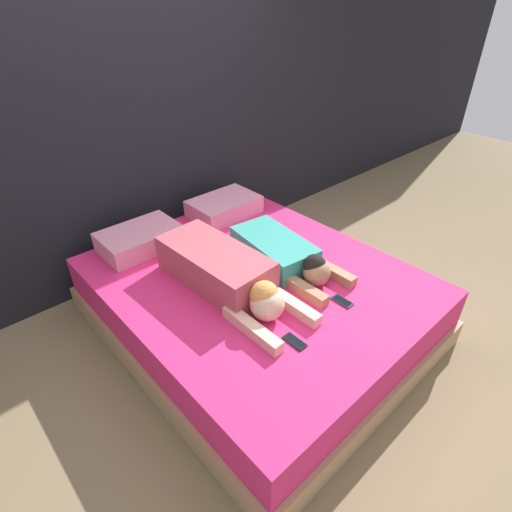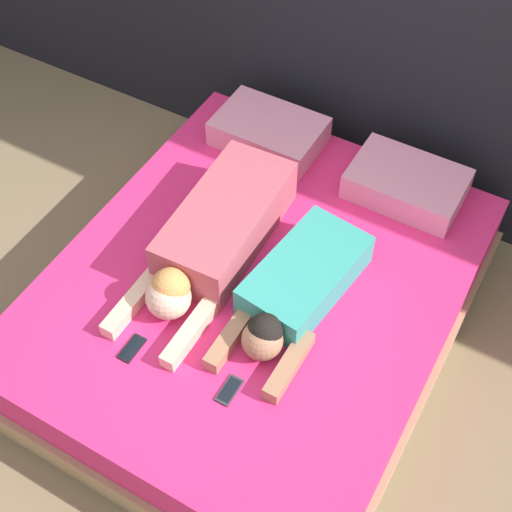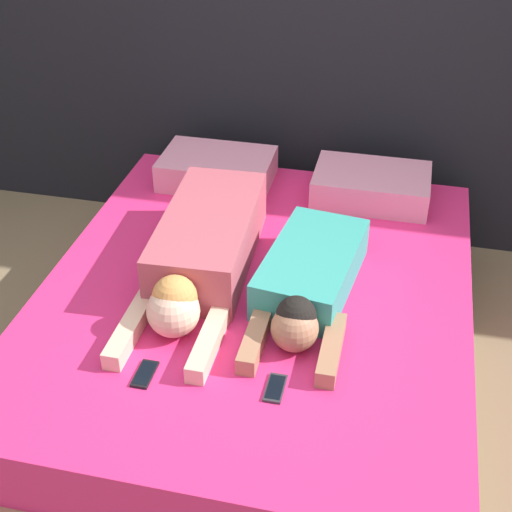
# 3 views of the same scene
# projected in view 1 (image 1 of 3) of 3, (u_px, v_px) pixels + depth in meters

# --- Properties ---
(ground_plane) EXTENTS (12.00, 12.00, 0.00)m
(ground_plane) POSITION_uv_depth(u_px,v_px,m) (256.00, 324.00, 2.93)
(ground_plane) COLOR #7F6B4C
(wall_back) EXTENTS (12.00, 0.06, 2.60)m
(wall_back) POSITION_uv_depth(u_px,v_px,m) (145.00, 111.00, 2.98)
(wall_back) COLOR black
(wall_back) RESTS_ON ground_plane
(bed) EXTENTS (1.82, 2.16, 0.45)m
(bed) POSITION_uv_depth(u_px,v_px,m) (256.00, 301.00, 2.81)
(bed) COLOR tan
(bed) RESTS_ON ground_plane
(pillow_head_left) EXTENTS (0.56, 0.38, 0.15)m
(pillow_head_left) POSITION_uv_depth(u_px,v_px,m) (140.00, 239.00, 2.94)
(pillow_head_left) COLOR pink
(pillow_head_left) RESTS_ON bed
(pillow_head_right) EXTENTS (0.56, 0.38, 0.15)m
(pillow_head_right) POSITION_uv_depth(u_px,v_px,m) (224.00, 207.00, 3.38)
(pillow_head_right) COLOR pink
(pillow_head_right) RESTS_ON bed
(person_left) EXTENTS (0.40, 1.15, 0.24)m
(person_left) POSITION_uv_depth(u_px,v_px,m) (225.00, 272.00, 2.51)
(person_left) COLOR #B24C59
(person_left) RESTS_ON bed
(person_right) EXTENTS (0.41, 0.92, 0.21)m
(person_right) POSITION_uv_depth(u_px,v_px,m) (284.00, 254.00, 2.74)
(person_right) COLOR teal
(person_right) RESTS_ON bed
(cell_phone_left) EXTENTS (0.06, 0.14, 0.01)m
(cell_phone_left) POSITION_uv_depth(u_px,v_px,m) (295.00, 342.00, 2.16)
(cell_phone_left) COLOR black
(cell_phone_left) RESTS_ON bed
(cell_phone_right) EXTENTS (0.06, 0.14, 0.01)m
(cell_phone_right) POSITION_uv_depth(u_px,v_px,m) (342.00, 301.00, 2.45)
(cell_phone_right) COLOR #2D2D33
(cell_phone_right) RESTS_ON bed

